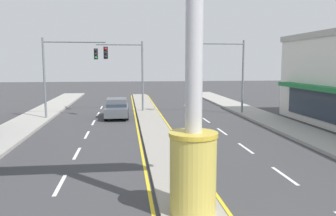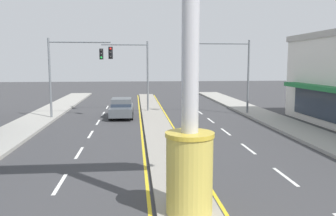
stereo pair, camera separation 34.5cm
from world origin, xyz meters
The scene contains 8 objects.
median_strip centered at (0.00, 18.00, 0.07)m, with size 1.82×52.00×0.14m, color gray.
sidewalk_right centered at (8.89, 16.00, 0.09)m, with size 2.76×60.00×0.18m, color #9E9B93.
lane_markings centered at (0.00, 16.65, 0.00)m, with size 8.56×52.00×0.01m.
district_sign centered at (0.00, 6.09, 4.07)m, with size 7.03×1.36×8.34m.
traffic_light_left_side centered at (-6.15, 24.01, 4.25)m, with size 4.86×0.46×6.20m.
traffic_light_right_side centered at (6.15, 24.95, 4.25)m, with size 4.86×0.46×6.20m.
traffic_light_median_far centered at (-1.84, 27.41, 4.19)m, with size 4.20×0.46×6.20m.
sedan_near_right_lane centered at (-2.56, 24.54, 0.79)m, with size 1.85×4.31×1.53m.
Camera 2 is at (-1.49, -3.16, 4.31)m, focal length 37.16 mm.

